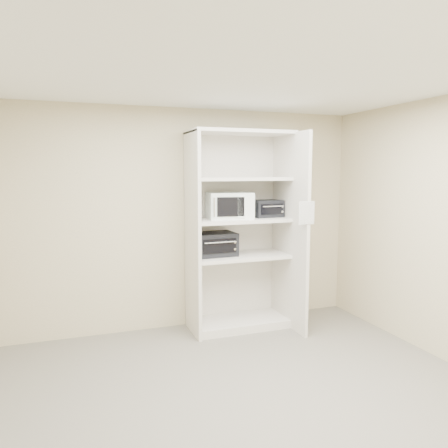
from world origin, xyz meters
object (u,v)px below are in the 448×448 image
object	(u,v)px
microwave	(229,205)
toaster_oven_lower	(214,244)
toaster_oven_upper	(266,209)
shelving_unit	(243,237)

from	to	relation	value
microwave	toaster_oven_lower	bearing A→B (deg)	179.64
toaster_oven_upper	toaster_oven_lower	size ratio (longest dim) A/B	0.73
shelving_unit	toaster_oven_upper	world-z (taller)	shelving_unit
microwave	toaster_oven_lower	world-z (taller)	microwave
shelving_unit	toaster_oven_lower	world-z (taller)	shelving_unit
toaster_oven_upper	toaster_oven_lower	distance (m)	0.80
toaster_oven_upper	toaster_oven_lower	world-z (taller)	toaster_oven_upper
toaster_oven_lower	toaster_oven_upper	bearing A→B (deg)	-4.05
shelving_unit	toaster_oven_upper	bearing A→B (deg)	5.92
microwave	toaster_oven_upper	distance (m)	0.50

